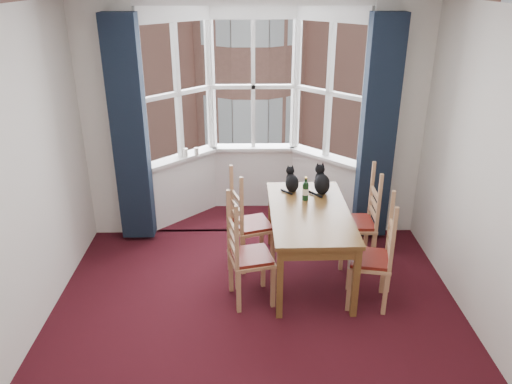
{
  "coord_description": "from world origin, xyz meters",
  "views": [
    {
      "loc": [
        -0.08,
        -3.42,
        3.02
      ],
      "look_at": [
        0.0,
        1.05,
        1.05
      ],
      "focal_mm": 35.0,
      "sensor_mm": 36.0,
      "label": 1
    }
  ],
  "objects_px": {
    "dining_table": "(309,218)",
    "chair_left_near": "(242,259)",
    "candle_tall": "(185,153)",
    "cat_left": "(292,182)",
    "chair_right_near": "(378,261)",
    "cat_right": "(322,182)",
    "wine_bottle": "(306,190)",
    "chair_right_far": "(364,224)",
    "chair_left_far": "(245,227)",
    "candle_short": "(196,152)"
  },
  "relations": [
    {
      "from": "dining_table",
      "to": "chair_left_near",
      "type": "height_order",
      "value": "chair_left_near"
    },
    {
      "from": "candle_tall",
      "to": "cat_left",
      "type": "bearing_deg",
      "value": -35.48
    },
    {
      "from": "dining_table",
      "to": "chair_right_near",
      "type": "bearing_deg",
      "value": -38.49
    },
    {
      "from": "cat_right",
      "to": "wine_bottle",
      "type": "xyz_separation_m",
      "value": [
        -0.2,
        -0.18,
        -0.01
      ]
    },
    {
      "from": "chair_right_far",
      "to": "cat_right",
      "type": "xyz_separation_m",
      "value": [
        -0.47,
        0.16,
        0.44
      ]
    },
    {
      "from": "cat_left",
      "to": "candle_tall",
      "type": "distance_m",
      "value": 1.57
    },
    {
      "from": "chair_right_far",
      "to": "candle_tall",
      "type": "distance_m",
      "value": 2.41
    },
    {
      "from": "chair_right_near",
      "to": "candle_tall",
      "type": "distance_m",
      "value": 2.84
    },
    {
      "from": "wine_bottle",
      "to": "candle_tall",
      "type": "distance_m",
      "value": 1.82
    },
    {
      "from": "dining_table",
      "to": "cat_right",
      "type": "height_order",
      "value": "cat_right"
    },
    {
      "from": "chair_left_far",
      "to": "cat_left",
      "type": "xyz_separation_m",
      "value": [
        0.53,
        0.27,
        0.42
      ]
    },
    {
      "from": "dining_table",
      "to": "candle_tall",
      "type": "height_order",
      "value": "candle_tall"
    },
    {
      "from": "chair_right_near",
      "to": "chair_right_far",
      "type": "distance_m",
      "value": 0.78
    },
    {
      "from": "chair_left_near",
      "to": "candle_short",
      "type": "xyz_separation_m",
      "value": [
        -0.59,
        1.89,
        0.45
      ]
    },
    {
      "from": "chair_right_near",
      "to": "cat_right",
      "type": "distance_m",
      "value": 1.13
    },
    {
      "from": "dining_table",
      "to": "wine_bottle",
      "type": "bearing_deg",
      "value": 94.51
    },
    {
      "from": "candle_tall",
      "to": "wine_bottle",
      "type": "bearing_deg",
      "value": -39.53
    },
    {
      "from": "cat_left",
      "to": "cat_right",
      "type": "height_order",
      "value": "cat_right"
    },
    {
      "from": "chair_right_near",
      "to": "dining_table",
      "type": "bearing_deg",
      "value": 141.51
    },
    {
      "from": "cat_left",
      "to": "chair_right_far",
      "type": "bearing_deg",
      "value": -15.86
    },
    {
      "from": "cat_right",
      "to": "chair_left_far",
      "type": "bearing_deg",
      "value": -166.38
    },
    {
      "from": "chair_left_far",
      "to": "dining_table",
      "type": "bearing_deg",
      "value": -19.53
    },
    {
      "from": "candle_tall",
      "to": "chair_left_near",
      "type": "bearing_deg",
      "value": -68.51
    },
    {
      "from": "cat_left",
      "to": "cat_right",
      "type": "bearing_deg",
      "value": -11.07
    },
    {
      "from": "cat_right",
      "to": "candle_tall",
      "type": "bearing_deg",
      "value": 148.67
    },
    {
      "from": "chair_left_near",
      "to": "candle_short",
      "type": "height_order",
      "value": "candle_short"
    },
    {
      "from": "chair_right_near",
      "to": "wine_bottle",
      "type": "height_order",
      "value": "wine_bottle"
    },
    {
      "from": "dining_table",
      "to": "chair_left_far",
      "type": "bearing_deg",
      "value": 160.47
    },
    {
      "from": "chair_left_near",
      "to": "chair_left_far",
      "type": "bearing_deg",
      "value": 88.09
    },
    {
      "from": "chair_left_near",
      "to": "candle_tall",
      "type": "height_order",
      "value": "candle_tall"
    },
    {
      "from": "chair_right_far",
      "to": "wine_bottle",
      "type": "distance_m",
      "value": 0.79
    },
    {
      "from": "cat_right",
      "to": "dining_table",
      "type": "bearing_deg",
      "value": -111.72
    },
    {
      "from": "dining_table",
      "to": "cat_right",
      "type": "distance_m",
      "value": 0.53
    },
    {
      "from": "chair_right_far",
      "to": "cat_left",
      "type": "bearing_deg",
      "value": 164.14
    },
    {
      "from": "chair_left_far",
      "to": "cat_right",
      "type": "bearing_deg",
      "value": 13.62
    },
    {
      "from": "wine_bottle",
      "to": "candle_tall",
      "type": "bearing_deg",
      "value": 140.47
    },
    {
      "from": "chair_left_far",
      "to": "candle_short",
      "type": "bearing_deg",
      "value": 116.94
    },
    {
      "from": "chair_left_near",
      "to": "candle_tall",
      "type": "xyz_separation_m",
      "value": [
        -0.73,
        1.86,
        0.45
      ]
    },
    {
      "from": "chair_right_far",
      "to": "cat_left",
      "type": "height_order",
      "value": "cat_left"
    },
    {
      "from": "chair_left_near",
      "to": "chair_left_far",
      "type": "height_order",
      "value": "same"
    },
    {
      "from": "chair_left_far",
      "to": "candle_tall",
      "type": "xyz_separation_m",
      "value": [
        -0.75,
        1.18,
        0.45
      ]
    },
    {
      "from": "chair_left_far",
      "to": "chair_right_near",
      "type": "distance_m",
      "value": 1.49
    },
    {
      "from": "cat_right",
      "to": "wine_bottle",
      "type": "relative_size",
      "value": 1.3
    },
    {
      "from": "chair_left_near",
      "to": "candle_tall",
      "type": "distance_m",
      "value": 2.05
    },
    {
      "from": "dining_table",
      "to": "cat_left",
      "type": "xyz_separation_m",
      "value": [
        -0.15,
        0.51,
        0.2
      ]
    },
    {
      "from": "cat_left",
      "to": "wine_bottle",
      "type": "relative_size",
      "value": 1.11
    },
    {
      "from": "chair_left_near",
      "to": "wine_bottle",
      "type": "height_order",
      "value": "wine_bottle"
    },
    {
      "from": "chair_left_far",
      "to": "cat_right",
      "type": "xyz_separation_m",
      "value": [
        0.85,
        0.21,
        0.44
      ]
    },
    {
      "from": "cat_right",
      "to": "candle_short",
      "type": "distance_m",
      "value": 1.78
    },
    {
      "from": "chair_right_far",
      "to": "chair_left_far",
      "type": "bearing_deg",
      "value": -178.12
    }
  ]
}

